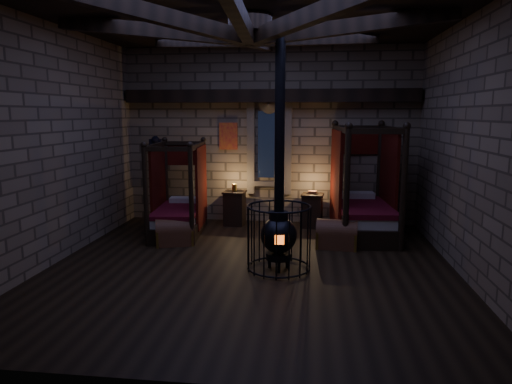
# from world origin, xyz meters

# --- Properties ---
(room) EXTENTS (7.02, 7.02, 4.29)m
(room) POSITION_xyz_m (-0.00, 0.09, 3.74)
(room) COLOR black
(room) RESTS_ON ground
(bed_left) EXTENTS (1.18, 2.00, 2.00)m
(bed_left) POSITION_xyz_m (-1.89, 2.10, 0.49)
(bed_left) COLOR black
(bed_left) RESTS_ON ground
(bed_right) EXTENTS (1.35, 2.34, 2.37)m
(bed_right) POSITION_xyz_m (2.15, 2.44, 0.59)
(bed_right) COLOR black
(bed_right) RESTS_ON ground
(trunk_left) EXTENTS (0.85, 0.68, 0.55)m
(trunk_left) POSITION_xyz_m (-1.72, 1.22, 0.24)
(trunk_left) COLOR brown
(trunk_left) RESTS_ON ground
(trunk_right) EXTENTS (0.84, 0.58, 0.58)m
(trunk_right) POSITION_xyz_m (1.55, 1.38, 0.26)
(trunk_right) COLOR brown
(trunk_right) RESTS_ON ground
(nightstand_left) EXTENTS (0.54, 0.52, 1.00)m
(nightstand_left) POSITION_xyz_m (-0.79, 3.02, 0.42)
(nightstand_left) COLOR black
(nightstand_left) RESTS_ON ground
(nightstand_right) EXTENTS (0.55, 0.53, 0.86)m
(nightstand_right) POSITION_xyz_m (1.06, 3.00, 0.41)
(nightstand_right) COLOR black
(nightstand_right) RESTS_ON ground
(stove) EXTENTS (1.09, 1.09, 4.05)m
(stove) POSITION_xyz_m (0.49, -0.04, 0.66)
(stove) COLOR black
(stove) RESTS_ON ground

